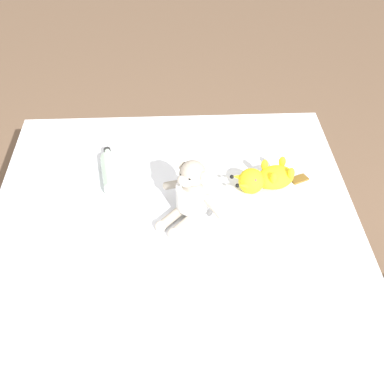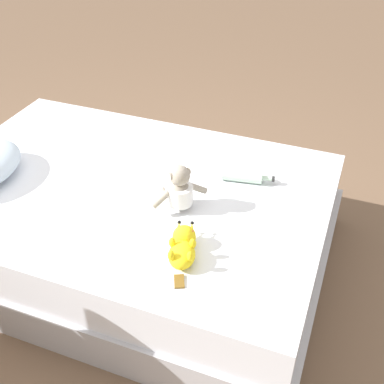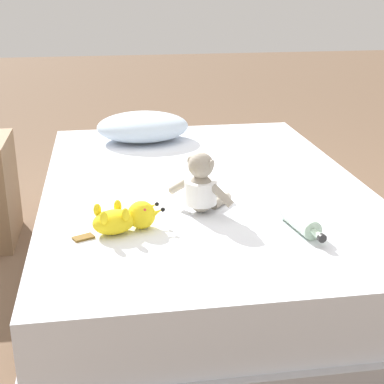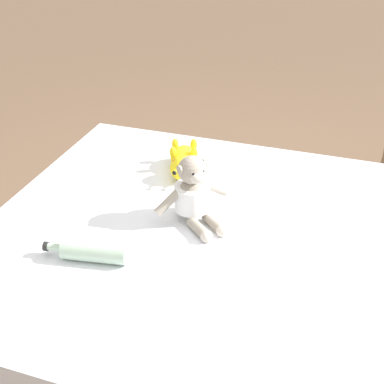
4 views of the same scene
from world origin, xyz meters
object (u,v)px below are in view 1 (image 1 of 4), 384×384
Objects in this scene: glass_bottle at (110,172)px; plush_monkey at (190,194)px; bed at (177,323)px; plush_yellow_creature at (265,178)px.

plush_monkey is at bearing 144.40° from glass_bottle.
bed is 0.65m from glass_bottle.
plush_monkey reaches higher than glass_bottle.
plush_yellow_creature is 1.22× the size of glass_bottle.
plush_monkey is 0.78× the size of plush_yellow_creature.
bed is 0.64m from plush_yellow_creature.
plush_yellow_creature is 0.61m from glass_bottle.
plush_monkey is 0.39m from glass_bottle.
glass_bottle is (0.25, -0.54, 0.27)m from bed.
bed is at bearing 114.89° from glass_bottle.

